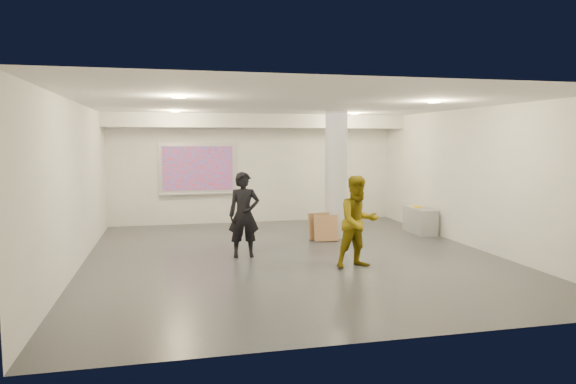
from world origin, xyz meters
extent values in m
cube|color=#35373C|center=(0.00, 0.00, 0.00)|extent=(8.00, 9.00, 0.01)
cube|color=white|center=(0.00, 0.00, 3.00)|extent=(8.00, 9.00, 0.01)
cube|color=silver|center=(0.00, 4.50, 1.50)|extent=(8.00, 0.01, 3.00)
cube|color=silver|center=(0.00, -4.50, 1.50)|extent=(8.00, 0.01, 3.00)
cube|color=silver|center=(-4.00, 0.00, 1.50)|extent=(0.01, 9.00, 3.00)
cube|color=silver|center=(4.00, 0.00, 1.50)|extent=(0.01, 9.00, 3.00)
cube|color=silver|center=(0.00, 3.95, 2.82)|extent=(8.00, 1.10, 0.36)
cylinder|color=#E8DC77|center=(-2.20, 2.50, 2.98)|extent=(0.22, 0.22, 0.02)
cylinder|color=#E8DC77|center=(2.20, 2.50, 2.98)|extent=(0.22, 0.22, 0.02)
cylinder|color=#E8DC77|center=(-2.20, -1.50, 2.98)|extent=(0.22, 0.22, 0.02)
cylinder|color=#E8DC77|center=(2.20, -1.50, 2.98)|extent=(0.22, 0.22, 0.02)
cylinder|color=silver|center=(1.50, 1.80, 1.50)|extent=(0.52, 0.52, 3.00)
cube|color=silver|center=(-1.60, 4.46, 1.55)|extent=(2.10, 0.06, 1.40)
cube|color=blue|center=(-1.60, 4.42, 1.55)|extent=(1.90, 0.01, 1.20)
cube|color=silver|center=(-1.60, 4.40, 0.85)|extent=(2.10, 0.08, 0.04)
cube|color=gray|center=(3.72, 1.80, 0.31)|extent=(0.48, 1.09, 0.63)
cube|color=silver|center=(3.72, 2.02, 0.64)|extent=(0.35, 0.40, 0.02)
cube|color=yellow|center=(3.72, 1.95, 0.64)|extent=(0.27, 0.33, 0.03)
cube|color=#966B42|center=(1.05, 1.59, 0.31)|extent=(0.58, 0.24, 0.62)
cube|color=#966B42|center=(1.11, 1.32, 0.30)|extent=(0.57, 0.30, 0.59)
imported|color=black|center=(-0.95, 0.15, 0.84)|extent=(0.63, 0.42, 1.69)
imported|color=olive|center=(0.94, -1.16, 0.84)|extent=(0.92, 0.77, 1.67)
camera|label=1|loc=(-2.38, -9.81, 2.30)|focal=32.00mm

